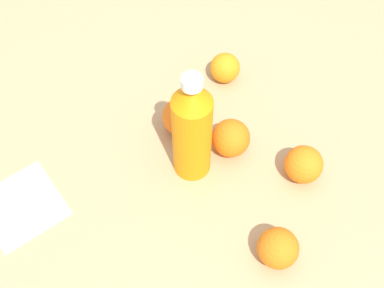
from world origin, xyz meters
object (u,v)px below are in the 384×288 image
orange_0 (181,117)px  orange_2 (231,138)px  orange_4 (225,68)px  orange_1 (304,164)px  folded_napkin (22,205)px  water_bottle (192,130)px  orange_3 (278,248)px

orange_0 → orange_2: (-0.02, 0.12, -0.00)m
orange_2 → orange_4: orange_2 is taller
orange_2 → orange_4: (-0.16, -0.13, -0.01)m
orange_1 → folded_napkin: (0.41, -0.40, -0.04)m
orange_0 → folded_napkin: bearing=-20.3°
water_bottle → orange_1: (-0.12, 0.19, -0.09)m
orange_0 → orange_1: size_ratio=1.07×
orange_1 → orange_3: size_ratio=1.02×
folded_napkin → orange_3: bearing=116.5°
folded_napkin → orange_0: bearing=159.7°
orange_0 → orange_3: orange_0 is taller
orange_3 → folded_napkin: (0.23, -0.45, -0.04)m
orange_0 → orange_2: orange_0 is taller
orange_4 → orange_1: bearing=67.3°
orange_1 → orange_4: size_ratio=1.11×
orange_0 → orange_4: bearing=-175.6°
orange_1 → orange_2: orange_2 is taller
orange_1 → orange_3: bearing=16.9°
water_bottle → orange_2: size_ratio=3.34×
orange_4 → folded_napkin: orange_4 is taller
folded_napkin → orange_2: bearing=146.5°
orange_3 → orange_4: 0.45m
orange_3 → orange_4: (-0.30, -0.34, -0.00)m
orange_3 → orange_0: bearing=-110.6°
orange_1 → orange_3: (0.18, 0.06, -0.00)m
orange_1 → water_bottle: bearing=-57.2°
orange_2 → folded_napkin: size_ratio=0.54×
water_bottle → orange_4: water_bottle is taller
orange_1 → orange_4: bearing=-112.7°
orange_3 → water_bottle: bearing=-103.7°
orange_3 → folded_napkin: 0.51m
water_bottle → orange_2: 0.13m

